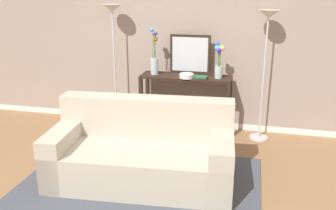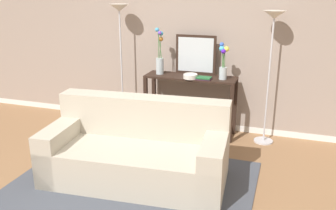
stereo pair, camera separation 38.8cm
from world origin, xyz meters
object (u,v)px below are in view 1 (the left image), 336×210
at_px(couch, 142,154).
at_px(console_table, 186,94).
at_px(floor_lamp_left, 113,32).
at_px(vase_tall_flowers, 154,59).
at_px(wall_mirror, 190,54).
at_px(fruit_bowl, 187,76).
at_px(floor_lamp_right, 267,40).
at_px(vase_short_flowers, 219,61).
at_px(book_stack, 200,77).
at_px(book_row_under_console, 163,126).

height_order(couch, console_table, couch).
bearing_deg(console_table, couch, -97.90).
distance_m(floor_lamp_left, vase_tall_flowers, 0.70).
distance_m(couch, wall_mirror, 1.83).
xyz_separation_m(wall_mirror, fruit_bowl, (0.01, -0.28, -0.24)).
relative_size(console_table, floor_lamp_right, 0.72).
bearing_deg(couch, console_table, 82.10).
relative_size(floor_lamp_right, vase_tall_flowers, 2.70).
bearing_deg(vase_short_flowers, book_stack, -161.22).
bearing_deg(floor_lamp_left, console_table, -0.76).
height_order(wall_mirror, vase_tall_flowers, vase_tall_flowers).
relative_size(console_table, book_stack, 5.96).
bearing_deg(couch, wall_mirror, 82.02).
height_order(vase_tall_flowers, book_row_under_console, vase_tall_flowers).
bearing_deg(vase_short_flowers, fruit_bowl, -167.84).
relative_size(couch, book_stack, 9.39).
distance_m(floor_lamp_right, wall_mirror, 1.08).
bearing_deg(floor_lamp_left, couch, -59.66).
relative_size(wall_mirror, vase_short_flowers, 1.16).
relative_size(couch, book_row_under_console, 5.11).
relative_size(floor_lamp_right, book_stack, 8.22).
relative_size(floor_lamp_right, fruit_bowl, 9.03).
distance_m(console_table, book_row_under_console, 0.63).
bearing_deg(vase_tall_flowers, fruit_bowl, -14.26).
height_order(console_table, floor_lamp_left, floor_lamp_left).
xyz_separation_m(floor_lamp_left, book_row_under_console, (0.73, -0.01, -1.37)).
bearing_deg(vase_short_flowers, wall_mirror, 155.94).
height_order(floor_lamp_left, fruit_bowl, floor_lamp_left).
xyz_separation_m(floor_lamp_right, book_stack, (-0.85, -0.13, -0.52)).
relative_size(floor_lamp_left, book_row_under_console, 4.58).
distance_m(couch, book_stack, 1.52).
bearing_deg(couch, vase_short_flowers, 65.33).
relative_size(vase_tall_flowers, fruit_bowl, 3.34).
distance_m(wall_mirror, book_row_under_console, 1.15).
height_order(console_table, wall_mirror, wall_mirror).
distance_m(wall_mirror, vase_short_flowers, 0.47).
distance_m(couch, floor_lamp_left, 2.04).
bearing_deg(wall_mirror, console_table, -98.72).
xyz_separation_m(wall_mirror, vase_short_flowers, (0.43, -0.19, -0.04)).
bearing_deg(vase_tall_flowers, wall_mirror, 18.34).
distance_m(console_table, wall_mirror, 0.57).
bearing_deg(floor_lamp_right, vase_tall_flowers, -179.50).
relative_size(vase_tall_flowers, book_row_under_console, 1.65).
height_order(floor_lamp_left, vase_tall_flowers, floor_lamp_left).
bearing_deg(book_stack, floor_lamp_left, 174.30).
xyz_separation_m(book_stack, book_row_under_console, (-0.55, 0.11, -0.81)).
relative_size(wall_mirror, book_stack, 2.69).
height_order(couch, book_stack, book_stack).
bearing_deg(fruit_bowl, book_row_under_console, 161.61).
xyz_separation_m(wall_mirror, book_stack, (0.19, -0.27, -0.26)).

